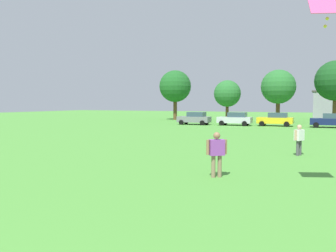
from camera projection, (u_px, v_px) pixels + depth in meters
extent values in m
plane|color=#4C9338|center=(244.00, 136.00, 30.52)|extent=(160.00, 160.00, 0.00)
cylinder|color=#8C7259|center=(220.00, 166.00, 13.65)|extent=(0.16, 0.16, 0.87)
cylinder|color=#8C7259|center=(213.00, 166.00, 13.60)|extent=(0.16, 0.16, 0.87)
cube|color=purple|center=(217.00, 147.00, 13.57)|extent=(0.66, 0.60, 0.62)
cylinder|color=#936B4C|center=(225.00, 147.00, 13.64)|extent=(0.13, 0.13, 0.58)
cylinder|color=#936B4C|center=(208.00, 147.00, 13.50)|extent=(0.13, 0.13, 0.58)
sphere|color=#936B4C|center=(217.00, 136.00, 13.54)|extent=(0.27, 0.27, 0.27)
cylinder|color=#4C4C51|center=(298.00, 148.00, 19.13)|extent=(0.16, 0.16, 0.84)
cylinder|color=#4C4C51|center=(300.00, 148.00, 19.28)|extent=(0.16, 0.16, 0.84)
cube|color=white|center=(299.00, 135.00, 19.16)|extent=(0.54, 0.64, 0.60)
cylinder|color=tan|center=(296.00, 135.00, 18.94)|extent=(0.12, 0.12, 0.56)
cylinder|color=tan|center=(303.00, 134.00, 19.37)|extent=(0.12, 0.12, 0.56)
sphere|color=tan|center=(299.00, 127.00, 19.13)|extent=(0.26, 0.26, 0.26)
cube|color=#F24C8C|center=(330.00, 2.00, 10.28)|extent=(1.34, 0.94, 0.78)
sphere|color=yellow|center=(329.00, 11.00, 10.30)|extent=(0.10, 0.10, 0.10)
sphere|color=yellow|center=(327.00, 19.00, 10.33)|extent=(0.10, 0.10, 0.10)
sphere|color=yellow|center=(325.00, 26.00, 10.37)|extent=(0.10, 0.10, 0.10)
cube|color=slate|center=(194.00, 119.00, 46.17)|extent=(4.30, 1.80, 0.76)
cube|color=#334756|center=(196.00, 114.00, 45.98)|extent=(2.24, 1.58, 0.60)
cylinder|color=black|center=(181.00, 122.00, 45.96)|extent=(0.64, 0.22, 0.64)
cylinder|color=black|center=(186.00, 122.00, 47.61)|extent=(0.64, 0.22, 0.64)
cylinder|color=black|center=(202.00, 123.00, 44.78)|extent=(0.64, 0.22, 0.64)
cylinder|color=black|center=(207.00, 122.00, 46.42)|extent=(0.64, 0.22, 0.64)
cube|color=silver|center=(235.00, 120.00, 44.55)|extent=(4.30, 1.80, 0.76)
cube|color=#334756|center=(237.00, 115.00, 44.36)|extent=(2.24, 1.58, 0.60)
cylinder|color=black|center=(222.00, 123.00, 44.35)|extent=(0.64, 0.22, 0.64)
cylinder|color=black|center=(225.00, 122.00, 45.99)|extent=(0.64, 0.22, 0.64)
cylinder|color=black|center=(244.00, 124.00, 43.16)|extent=(0.64, 0.22, 0.64)
cylinder|color=black|center=(247.00, 123.00, 44.80)|extent=(0.64, 0.22, 0.64)
cube|color=yellow|center=(275.00, 120.00, 43.33)|extent=(4.30, 1.80, 0.76)
cube|color=#334756|center=(278.00, 115.00, 43.15)|extent=(2.24, 1.58, 0.60)
cylinder|color=black|center=(262.00, 124.00, 43.13)|extent=(0.64, 0.22, 0.64)
cylinder|color=black|center=(264.00, 123.00, 44.77)|extent=(0.64, 0.22, 0.64)
cylinder|color=black|center=(286.00, 124.00, 41.95)|extent=(0.64, 0.22, 0.64)
cylinder|color=black|center=(288.00, 123.00, 43.59)|extent=(0.64, 0.22, 0.64)
cube|color=#141E4C|center=(330.00, 122.00, 40.55)|extent=(4.30, 1.80, 0.76)
cube|color=#334756|center=(333.00, 116.00, 40.37)|extent=(2.24, 1.58, 0.60)
cylinder|color=black|center=(316.00, 125.00, 40.35)|extent=(0.64, 0.22, 0.64)
cylinder|color=black|center=(316.00, 124.00, 41.99)|extent=(0.64, 0.22, 0.64)
cylinder|color=brown|center=(175.00, 110.00, 59.03)|extent=(0.63, 0.63, 3.41)
sphere|color=#1E5B23|center=(175.00, 86.00, 58.76)|extent=(5.38, 5.38, 5.38)
cylinder|color=brown|center=(227.00, 113.00, 53.17)|extent=(0.48, 0.48, 2.58)
sphere|color=#286B2D|center=(227.00, 94.00, 52.96)|extent=(4.07, 4.07, 4.07)
cylinder|color=brown|center=(278.00, 112.00, 50.33)|extent=(0.58, 0.58, 3.12)
sphere|color=#286B2D|center=(278.00, 87.00, 50.08)|extent=(4.93, 4.93, 4.93)
cylinder|color=brown|center=(335.00, 111.00, 48.68)|extent=(0.66, 0.66, 3.59)
sphere|color=#194C1E|center=(336.00, 81.00, 48.40)|extent=(5.66, 5.66, 5.66)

